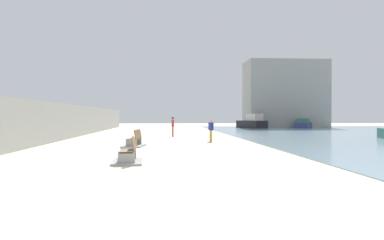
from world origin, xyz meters
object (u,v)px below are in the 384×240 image
object	(u,v)px
bench_near	(128,156)
bench_far	(134,142)
boat_outer	(305,124)
person_walking	(211,129)
person_standing	(173,125)
boat_far_left	(252,123)

from	to	relation	value
bench_near	bench_far	distance (m)	7.52
bench_near	boat_outer	distance (m)	45.52
person_walking	bench_near	bearing A→B (deg)	-111.65
bench_far	boat_outer	distance (m)	39.34
bench_far	person_walking	size ratio (longest dim) A/B	1.43
bench_far	person_walking	world-z (taller)	person_walking
bench_near	person_walking	size ratio (longest dim) A/B	1.38
person_standing	boat_far_left	bearing A→B (deg)	60.91
bench_near	person_walking	bearing A→B (deg)	68.35
bench_far	boat_outer	xyz separation A→B (m)	(22.41, 32.33, 0.32)
person_walking	boat_outer	xyz separation A→B (m)	(17.51, 28.44, -0.34)
person_standing	boat_far_left	xyz separation A→B (m)	(11.75, 21.12, -0.19)
person_walking	boat_outer	distance (m)	33.40
bench_far	bench_near	bearing A→B (deg)	-87.11
bench_far	person_standing	xyz separation A→B (m)	(2.41, 9.98, 0.75)
bench_near	person_standing	size ratio (longest dim) A/B	1.27
bench_near	person_standing	bearing A→B (deg)	83.37
bench_near	person_standing	world-z (taller)	person_standing
person_standing	boat_outer	distance (m)	29.99
bench_far	boat_outer	world-z (taller)	boat_outer
person_walking	bench_far	bearing A→B (deg)	-141.58
bench_far	boat_outer	bearing A→B (deg)	55.27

